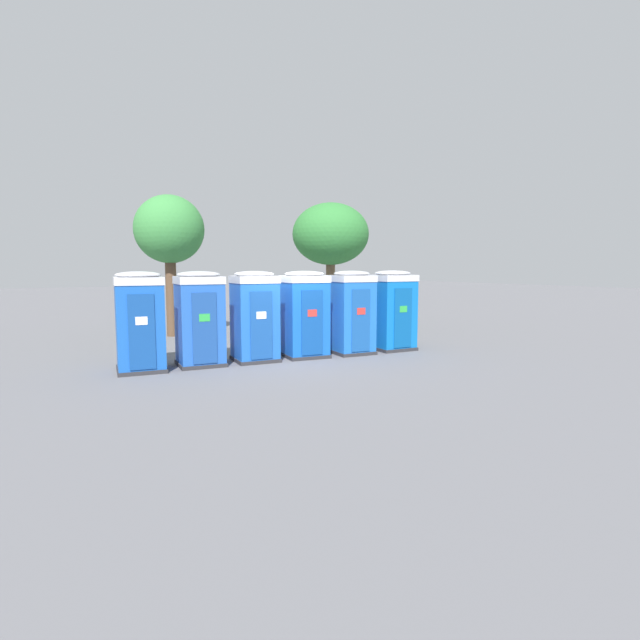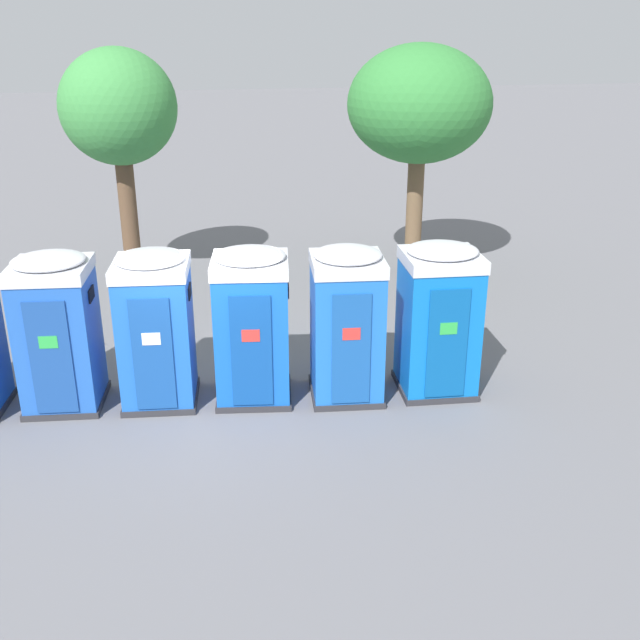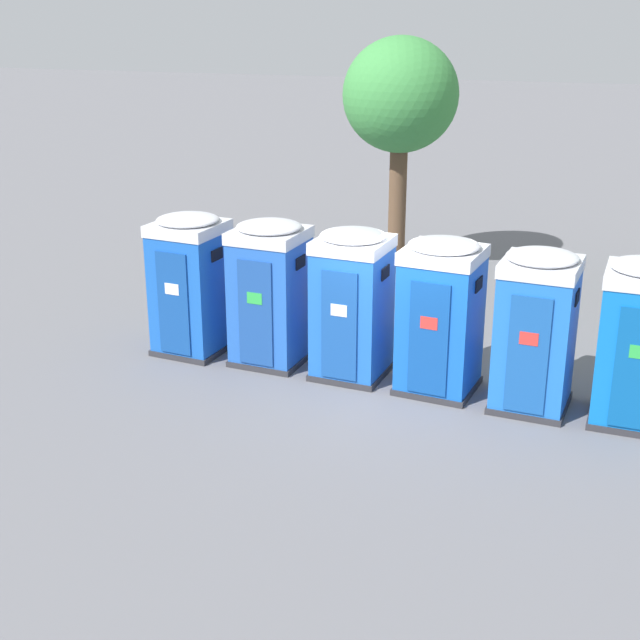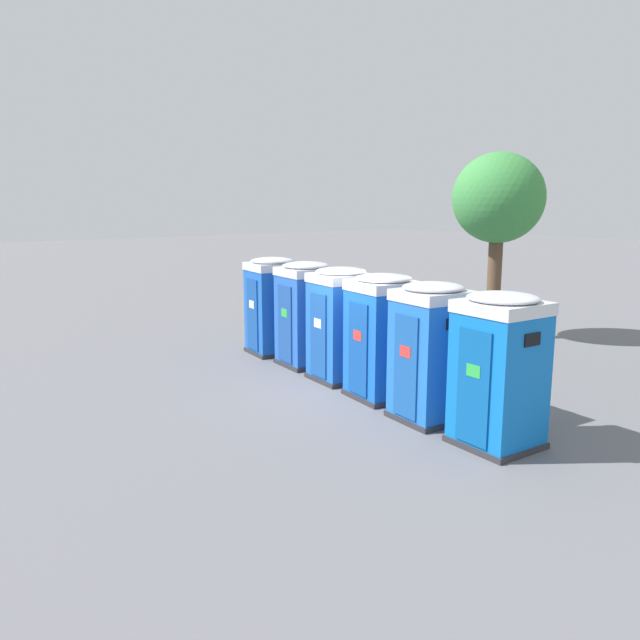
{
  "view_description": "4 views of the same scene",
  "coord_description": "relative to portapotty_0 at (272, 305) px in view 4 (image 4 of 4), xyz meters",
  "views": [
    {
      "loc": [
        -6.3,
        -12.72,
        2.65
      ],
      "look_at": [
        1.26,
        -0.03,
        1.07
      ],
      "focal_mm": 28.0,
      "sensor_mm": 36.0,
      "label": 1
    },
    {
      "loc": [
        -0.2,
        -11.13,
        5.85
      ],
      "look_at": [
        1.87,
        -0.08,
        1.34
      ],
      "focal_mm": 42.0,
      "sensor_mm": 36.0,
      "label": 2
    },
    {
      "loc": [
        3.01,
        -13.4,
        6.08
      ],
      "look_at": [
        -1.32,
        0.22,
        0.92
      ],
      "focal_mm": 50.0,
      "sensor_mm": 36.0,
      "label": 3
    },
    {
      "loc": [
        9.78,
        -8.44,
        3.92
      ],
      "look_at": [
        -1.55,
        0.24,
        1.24
      ],
      "focal_mm": 35.0,
      "sensor_mm": 36.0,
      "label": 4
    }
  ],
  "objects": [
    {
      "name": "ground_plane",
      "position": [
        3.81,
        -0.39,
        -1.28
      ],
      "size": [
        120.0,
        120.0,
        0.0
      ],
      "primitive_type": "plane",
      "color": "slate"
    },
    {
      "name": "portapotty_0",
      "position": [
        0.0,
        0.0,
        0.0
      ],
      "size": [
        1.32,
        1.33,
        2.54
      ],
      "color": "#2D2D33",
      "rests_on": "ground"
    },
    {
      "name": "portapotty_1",
      "position": [
        1.53,
        -0.04,
        -0.0
      ],
      "size": [
        1.31,
        1.3,
        2.54
      ],
      "color": "#2D2D33",
      "rests_on": "ground"
    },
    {
      "name": "portapotty_2",
      "position": [
        3.06,
        -0.19,
        0.0
      ],
      "size": [
        1.28,
        1.3,
        2.54
      ],
      "color": "#2D2D33",
      "rests_on": "ground"
    },
    {
      "name": "portapotty_3",
      "position": [
        4.58,
        -0.35,
        -0.0
      ],
      "size": [
        1.37,
        1.35,
        2.54
      ],
      "color": "#2D2D33",
      "rests_on": "ground"
    },
    {
      "name": "portapotty_4",
      "position": [
        6.1,
        -0.56,
        0.0
      ],
      "size": [
        1.27,
        1.3,
        2.54
      ],
      "color": "#2D2D33",
      "rests_on": "ground"
    },
    {
      "name": "portapotty_5",
      "position": [
        7.63,
        -0.63,
        -0.0
      ],
      "size": [
        1.31,
        1.27,
        2.54
      ],
      "color": "#2D2D33",
      "rests_on": "ground"
    },
    {
      "name": "street_tree_0",
      "position": [
        2.36,
        6.15,
        2.71
      ],
      "size": [
        2.59,
        2.59,
        5.35
      ],
      "color": "brown",
      "rests_on": "ground"
    }
  ]
}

